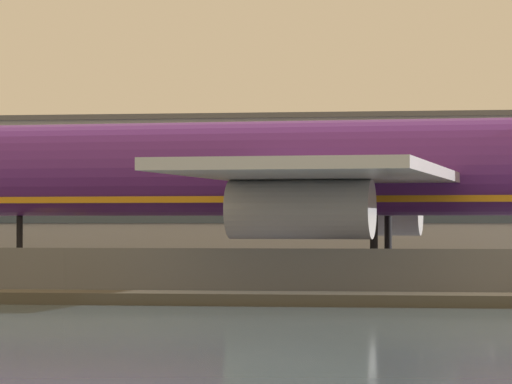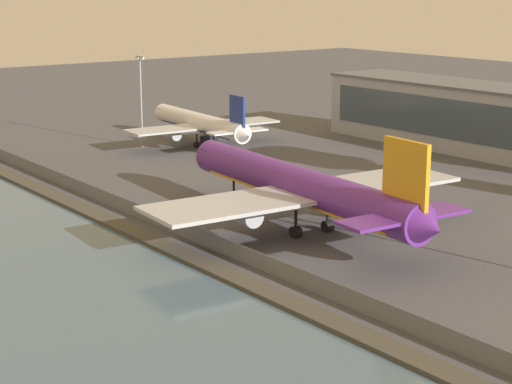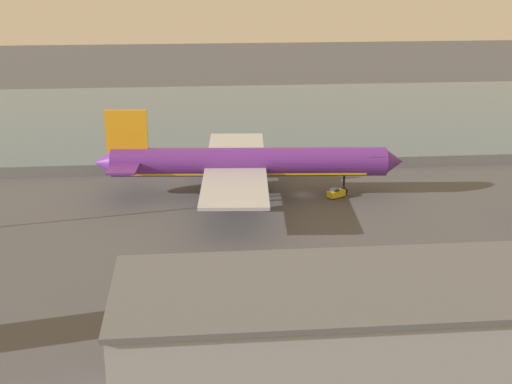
% 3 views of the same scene
% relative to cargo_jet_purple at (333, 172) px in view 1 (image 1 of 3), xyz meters
% --- Properties ---
extents(ground_plane, '(500.00, 500.00, 0.00)m').
position_rel_cargo_jet_purple_xyz_m(ground_plane, '(-10.88, 0.66, -6.18)').
color(ground_plane, '#4C4C51').
extents(shoreline_seawall, '(320.00, 3.00, 0.50)m').
position_rel_cargo_jet_purple_xyz_m(shoreline_seawall, '(-10.88, -19.84, -5.93)').
color(shoreline_seawall, '#474238').
rests_on(shoreline_seawall, ground).
extents(perimeter_fence, '(280.00, 0.10, 2.26)m').
position_rel_cargo_jet_purple_xyz_m(perimeter_fence, '(-10.88, -15.34, -5.05)').
color(perimeter_fence, slate).
rests_on(perimeter_fence, ground).
extents(cargo_jet_purple, '(56.26, 48.51, 16.19)m').
position_rel_cargo_jet_purple_xyz_m(cargo_jet_purple, '(0.00, 0.00, 0.00)').
color(cargo_jet_purple, '#602889').
rests_on(cargo_jet_purple, ground).
extents(baggage_tug, '(3.57, 2.98, 1.80)m').
position_rel_cargo_jet_purple_xyz_m(baggage_tug, '(-16.50, 2.79, -5.37)').
color(baggage_tug, yellow).
rests_on(baggage_tug, ground).
extents(terminal_building, '(76.65, 16.28, 13.87)m').
position_rel_cargo_jet_purple_xyz_m(terminal_building, '(-21.06, 66.98, 0.77)').
color(terminal_building, '#9EA3AD').
rests_on(terminal_building, ground).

